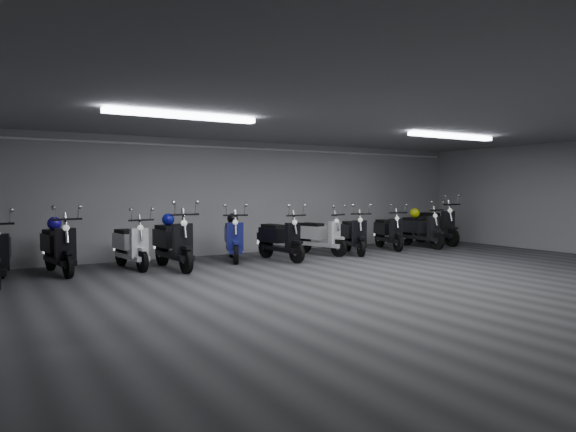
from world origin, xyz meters
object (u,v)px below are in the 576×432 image
scooter_10 (436,219)px  scooter_7 (354,228)px  scooter_5 (281,232)px  scooter_6 (321,230)px  scooter_4 (233,232)px  scooter_8 (389,226)px  helmet_1 (415,213)px  scooter_1 (58,239)px  scooter_2 (131,238)px  helmet_0 (54,223)px  helmet_2 (168,219)px  scooter_3 (173,235)px  helmet_3 (233,219)px  scooter_9 (421,224)px

scooter_10 → scooter_7: bearing=-165.9°
scooter_5 → scooter_6: (1.35, 0.36, -0.03)m
scooter_4 → scooter_8: bearing=18.9°
helmet_1 → scooter_8: bearing=-174.1°
scooter_7 → scooter_6: bearing=-178.1°
scooter_1 → scooter_8: bearing=-8.7°
scooter_2 → scooter_4: (2.28, 0.01, 0.02)m
scooter_6 → scooter_1: bearing=162.6°
helmet_0 → helmet_1: 9.21m
helmet_2 → scooter_6: bearing=1.4°
scooter_8 → scooter_3: bearing=-160.0°
scooter_8 → helmet_3: scooter_8 is taller
scooter_5 → helmet_0: bearing=163.7°
helmet_0 → helmet_3: 3.74m
scooter_2 → scooter_7: bearing=-11.3°
scooter_6 → helmet_0: bearing=160.2°
scooter_1 → scooter_7: 6.72m
scooter_7 → scooter_10: size_ratio=0.87×
scooter_4 → scooter_9: 5.56m
scooter_10 → helmet_3: scooter_10 is taller
helmet_2 → scooter_8: bearing=0.9°
scooter_5 → scooter_8: bearing=-0.9°
scooter_3 → helmet_2: 0.39m
scooter_4 → helmet_2: 1.64m
scooter_8 → helmet_0: size_ratio=6.43×
scooter_7 → helmet_2: bearing=-160.9°
scooter_2 → scooter_6: (4.56, -0.14, -0.01)m
scooter_8 → scooter_10: size_ratio=0.85×
scooter_10 → helmet_2: 8.09m
scooter_6 → helmet_1: scooter_6 is taller
scooter_7 → scooter_9: 2.47m
scooter_3 → scooter_9: size_ratio=1.07×
scooter_4 → scooter_5: scooter_4 is taller
scooter_5 → scooter_7: (2.15, 0.07, -0.01)m
scooter_6 → scooter_9: bearing=-18.0°
scooter_1 → scooter_4: (3.62, -0.04, -0.01)m
scooter_6 → scooter_9: 3.27m
scooter_5 → helmet_1: 4.65m
scooter_5 → helmet_0: (-4.58, 0.79, 0.31)m
scooter_3 → scooter_4: 1.65m
scooter_5 → helmet_1: (4.62, 0.46, 0.30)m
helmet_0 → helmet_2: helmet_2 is taller
helmet_1 → helmet_3: 5.47m
scooter_10 → helmet_0: bearing=-175.5°
scooter_6 → helmet_3: scooter_6 is taller
scooter_4 → helmet_3: bearing=90.0°
scooter_8 → helmet_1: bearing=22.6°
helmet_2 → helmet_1: bearing=1.6°
scooter_10 → helmet_2: (-8.08, -0.30, 0.26)m
helmet_0 → scooter_5: bearing=-9.8°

